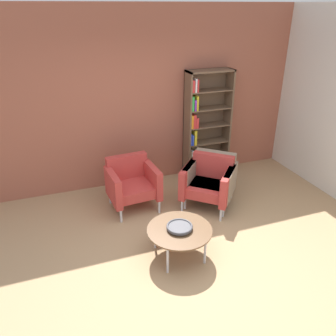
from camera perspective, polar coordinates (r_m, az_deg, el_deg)
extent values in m
plane|color=tan|center=(4.28, 4.51, -16.20)|extent=(8.32, 8.32, 0.00)
cube|color=#9E5642|center=(5.68, -5.27, 11.37)|extent=(6.40, 0.12, 2.90)
cube|color=brown|center=(5.87, 3.26, 6.81)|extent=(0.03, 0.30, 1.90)
cube|color=brown|center=(6.20, 9.89, 7.50)|extent=(0.03, 0.30, 1.90)
cube|color=brown|center=(5.79, 7.15, 15.97)|extent=(0.80, 0.30, 0.03)
cube|color=brown|center=(6.38, 6.24, -0.80)|extent=(0.80, 0.30, 0.03)
cube|color=brown|center=(6.14, 6.08, 7.58)|extent=(0.80, 0.02, 1.90)
cube|color=brown|center=(6.24, 6.38, 1.84)|extent=(0.76, 0.28, 0.02)
cube|color=brown|center=(6.13, 6.52, 4.46)|extent=(0.76, 0.28, 0.02)
cube|color=brown|center=(6.02, 6.66, 7.18)|extent=(0.76, 0.28, 0.02)
cube|color=brown|center=(5.93, 6.82, 9.98)|extent=(0.76, 0.28, 0.02)
cube|color=brown|center=(5.86, 6.97, 12.87)|extent=(0.76, 0.28, 0.02)
cube|color=orange|center=(6.14, 3.58, -0.35)|extent=(0.04, 0.17, 0.23)
cube|color=orange|center=(6.19, 3.91, -0.18)|extent=(0.04, 0.25, 0.21)
cube|color=black|center=(6.20, 4.38, -0.29)|extent=(0.03, 0.21, 0.19)
cube|color=blue|center=(6.21, 4.70, -0.23)|extent=(0.03, 0.19, 0.20)
cube|color=olive|center=(6.03, 3.49, 2.19)|extent=(0.02, 0.21, 0.19)
cube|color=white|center=(6.05, 3.81, 2.31)|extent=(0.03, 0.23, 0.20)
cube|color=green|center=(6.08, 4.10, 2.26)|extent=(0.02, 0.25, 0.17)
cube|color=blue|center=(5.92, 3.54, 4.97)|extent=(0.02, 0.22, 0.20)
cube|color=blue|center=(5.92, 3.93, 4.88)|extent=(0.03, 0.18, 0.19)
cube|color=yellow|center=(5.95, 4.27, 5.35)|extent=(0.04, 0.24, 0.26)
cube|color=orange|center=(5.81, 3.76, 7.91)|extent=(0.04, 0.20, 0.23)
cube|color=red|center=(5.83, 4.16, 8.00)|extent=(0.04, 0.22, 0.23)
cube|color=red|center=(5.87, 4.55, 7.80)|extent=(0.04, 0.24, 0.18)
cube|color=green|center=(5.73, 3.81, 10.91)|extent=(0.04, 0.23, 0.24)
cube|color=purple|center=(5.73, 4.37, 10.59)|extent=(0.03, 0.17, 0.18)
cube|color=yellow|center=(5.76, 4.61, 10.97)|extent=(0.03, 0.22, 0.24)
cube|color=red|center=(5.66, 3.90, 13.69)|extent=(0.04, 0.23, 0.19)
cube|color=white|center=(5.66, 4.42, 13.79)|extent=(0.03, 0.19, 0.22)
cube|color=red|center=(5.67, 4.78, 13.74)|extent=(0.02, 0.18, 0.21)
cylinder|color=brown|center=(4.18, 1.96, -10.36)|extent=(0.80, 0.80, 0.02)
cylinder|color=silver|center=(4.06, -0.06, -15.20)|extent=(0.03, 0.03, 0.38)
cylinder|color=silver|center=(4.21, 6.28, -13.66)|extent=(0.03, 0.03, 0.38)
cylinder|color=silver|center=(4.42, -2.21, -11.34)|extent=(0.03, 0.03, 0.38)
cylinder|color=silver|center=(4.55, 3.64, -10.09)|extent=(0.03, 0.03, 0.38)
cylinder|color=#4C4C51|center=(4.17, 1.96, -10.13)|extent=(0.13, 0.13, 0.02)
cylinder|color=#4C4C51|center=(4.16, 1.97, -9.91)|extent=(0.32, 0.32, 0.02)
torus|color=#4C4C51|center=(4.15, 1.97, -9.78)|extent=(0.32, 0.32, 0.02)
cube|color=#B73833|center=(5.20, -5.90, -3.57)|extent=(0.68, 0.63, 0.16)
cube|color=#B73833|center=(5.30, -6.98, 0.29)|extent=(0.65, 0.17, 0.38)
cube|color=#B73833|center=(5.05, -9.21, -3.26)|extent=(0.15, 0.63, 0.46)
cube|color=#B73833|center=(5.22, -2.66, -1.94)|extent=(0.15, 0.63, 0.46)
cylinder|color=silver|center=(4.97, -7.93, -7.86)|extent=(0.04, 0.04, 0.24)
cylinder|color=silver|center=(5.13, -1.48, -6.40)|extent=(0.04, 0.04, 0.24)
cylinder|color=silver|center=(5.45, -9.72, -4.73)|extent=(0.04, 0.04, 0.24)
cylinder|color=silver|center=(5.60, -3.80, -3.51)|extent=(0.04, 0.04, 0.24)
cube|color=#B73833|center=(5.22, 6.67, -3.43)|extent=(0.86, 0.86, 0.16)
cube|color=#B73833|center=(5.33, 7.61, 0.42)|extent=(0.56, 0.52, 0.38)
cube|color=#B73833|center=(5.23, 3.41, -1.87)|extent=(0.49, 0.53, 0.46)
cube|color=#B73833|center=(5.09, 10.02, -3.06)|extent=(0.49, 0.53, 0.46)
cylinder|color=silver|center=(5.15, 2.36, -6.35)|extent=(0.04, 0.04, 0.24)
cylinder|color=silver|center=(5.01, 8.88, -7.65)|extent=(0.04, 0.04, 0.24)
cylinder|color=silver|center=(5.62, 4.38, -3.41)|extent=(0.04, 0.04, 0.24)
cylinder|color=silver|center=(5.50, 10.35, -4.52)|extent=(0.04, 0.04, 0.24)
cube|color=gray|center=(5.33, 7.07, -2.84)|extent=(0.86, 0.86, 0.16)
cube|color=gray|center=(5.44, 7.97, 0.93)|extent=(0.56, 0.51, 0.38)
cube|color=gray|center=(5.33, 3.87, -1.33)|extent=(0.48, 0.53, 0.46)
cube|color=gray|center=(5.20, 10.38, -2.45)|extent=(0.48, 0.53, 0.46)
cylinder|color=silver|center=(5.24, 2.89, -5.72)|extent=(0.04, 0.04, 0.24)
cylinder|color=silver|center=(5.11, 9.31, -6.94)|extent=(0.04, 0.04, 0.24)
cylinder|color=silver|center=(5.72, 4.77, -2.87)|extent=(0.04, 0.04, 0.24)
cylinder|color=silver|center=(5.60, 10.65, -3.91)|extent=(0.04, 0.04, 0.24)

